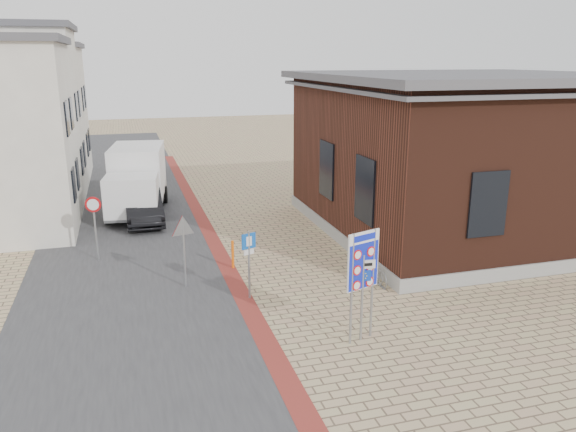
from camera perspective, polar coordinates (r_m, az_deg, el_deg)
ground at (r=16.87m, az=3.69°, el=-10.32°), size 120.00×120.00×0.00m
road_strip at (r=30.13m, az=-16.27°, el=0.91°), size 7.00×60.00×0.02m
curb_strip at (r=25.52m, az=-8.27°, el=-1.24°), size 0.60×40.00×0.02m
brick_building at (r=25.86m, az=17.48°, el=6.32°), size 13.00×13.00×6.80m
townhouse_mid at (r=32.83m, az=-26.69°, el=9.15°), size 7.40×6.40×9.10m
townhouse_far at (r=38.77m, az=-25.15°, el=9.51°), size 7.40×6.40×8.30m
bike_rack at (r=19.58m, az=8.83°, el=-5.84°), size 0.08×1.80×0.60m
sedan at (r=27.01m, az=-14.47°, el=1.02°), size 1.68×4.68×1.54m
box_truck at (r=28.66m, az=-15.10°, el=3.61°), size 3.21×6.34×3.18m
border_sign at (r=14.89m, az=7.63°, el=-4.72°), size 1.01×0.39×3.09m
essen_sign at (r=15.12m, az=7.58°, el=-6.90°), size 0.66×0.11×2.45m
parking_sign at (r=17.60m, az=-3.99°, el=-3.86°), size 0.48×0.21×2.25m
yield_sign at (r=18.63m, az=-10.60°, el=-1.83°), size 0.85×0.27×2.44m
speed_sign at (r=22.06m, az=-19.07°, el=-0.18°), size 0.58×0.12×2.49m
bollard at (r=20.49m, az=-5.63°, el=-3.93°), size 0.12×0.12×1.06m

